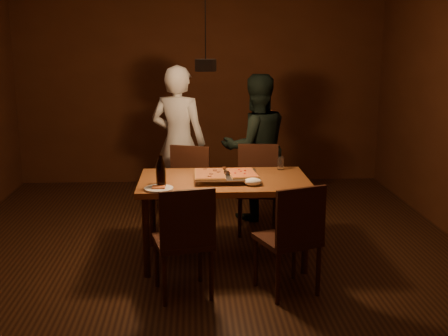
{
  "coord_description": "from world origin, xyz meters",
  "views": [
    {
      "loc": [
        -0.11,
        -4.74,
        1.96
      ],
      "look_at": [
        0.16,
        0.09,
        0.85
      ],
      "focal_mm": 45.0,
      "sensor_mm": 36.0,
      "label": 1
    }
  ],
  "objects": [
    {
      "name": "chair_near_left",
      "position": [
        -0.18,
        -0.7,
        0.54
      ],
      "size": [
        0.5,
        0.5,
        0.49
      ],
      "rotation": [
        0.0,
        0.0,
        0.23
      ],
      "color": "#38190F",
      "rests_on": "floor"
    },
    {
      "name": "pizza_tray",
      "position": [
        0.18,
        0.05,
        0.77
      ],
      "size": [
        0.56,
        0.46,
        0.05
      ],
      "primitive_type": "cube",
      "rotation": [
        0.0,
        0.0,
        -0.02
      ],
      "color": "silver",
      "rests_on": "dining_table"
    },
    {
      "name": "pizza_cheese",
      "position": [
        0.32,
        0.07,
        0.81
      ],
      "size": [
        0.27,
        0.4,
        0.02
      ],
      "primitive_type": "cube",
      "rotation": [
        0.0,
        0.0,
        0.1
      ],
      "color": "gold",
      "rests_on": "pizza_tray"
    },
    {
      "name": "dining_table",
      "position": [
        0.16,
        0.09,
        0.68
      ],
      "size": [
        1.5,
        0.9,
        0.75
      ],
      "color": "#985426",
      "rests_on": "floor"
    },
    {
      "name": "spatula",
      "position": [
        0.18,
        0.07,
        0.81
      ],
      "size": [
        0.11,
        0.25,
        0.04
      ],
      "primitive_type": null,
      "rotation": [
        0.0,
        0.0,
        0.1
      ],
      "color": "silver",
      "rests_on": "pizza_tray"
    },
    {
      "name": "water_glass_right",
      "position": [
        0.72,
        0.42,
        0.81
      ],
      "size": [
        0.06,
        0.06,
        0.12
      ],
      "primitive_type": "cylinder",
      "color": "silver",
      "rests_on": "dining_table"
    },
    {
      "name": "beer_bottle_a",
      "position": [
        -0.38,
        -0.17,
        0.89
      ],
      "size": [
        0.07,
        0.07,
        0.28
      ],
      "color": "black",
      "rests_on": "dining_table"
    },
    {
      "name": "beer_bottle_b",
      "position": [
        -0.38,
        -0.19,
        0.89
      ],
      "size": [
        0.07,
        0.07,
        0.28
      ],
      "color": "black",
      "rests_on": "dining_table"
    },
    {
      "name": "diner_white",
      "position": [
        -0.27,
        1.36,
        0.85
      ],
      "size": [
        0.72,
        0.59,
        1.7
      ],
      "primitive_type": "imported",
      "rotation": [
        0.0,
        0.0,
        2.79
      ],
      "color": "silver",
      "rests_on": "floor"
    },
    {
      "name": "pizza_meat",
      "position": [
        0.03,
        0.05,
        0.81
      ],
      "size": [
        0.27,
        0.42,
        0.02
      ],
      "primitive_type": "cube",
      "rotation": [
        0.0,
        0.0,
        -0.0
      ],
      "color": "maroon",
      "rests_on": "pizza_tray"
    },
    {
      "name": "water_glass_left",
      "position": [
        -0.39,
        -0.06,
        0.82
      ],
      "size": [
        0.08,
        0.08,
        0.13
      ],
      "primitive_type": "cylinder",
      "color": "silver",
      "rests_on": "dining_table"
    },
    {
      "name": "chair_near_right",
      "position": [
        0.64,
        -0.7,
        0.54
      ],
      "size": [
        0.54,
        0.54,
        0.49
      ],
      "rotation": [
        0.0,
        0.0,
        0.37
      ],
      "color": "#38190F",
      "rests_on": "floor"
    },
    {
      "name": "plate_slice",
      "position": [
        -0.4,
        -0.25,
        0.76
      ],
      "size": [
        0.24,
        0.24,
        0.03
      ],
      "color": "white",
      "rests_on": "dining_table"
    },
    {
      "name": "room_shell",
      "position": [
        0.0,
        0.0,
        1.4
      ],
      "size": [
        6.0,
        6.0,
        6.0
      ],
      "color": "#3D2210",
      "rests_on": "ground"
    },
    {
      "name": "chair_far_right",
      "position": [
        0.55,
        0.88,
        0.54
      ],
      "size": [
        0.46,
        0.46,
        0.49
      ],
      "rotation": [
        0.0,
        0.0,
        3.03
      ],
      "color": "#38190F",
      "rests_on": "floor"
    },
    {
      "name": "diner_dark",
      "position": [
        0.58,
        1.29,
        0.8
      ],
      "size": [
        0.9,
        0.78,
        1.6
      ],
      "primitive_type": "imported",
      "rotation": [
        0.0,
        0.0,
        3.39
      ],
      "color": "black",
      "rests_on": "floor"
    },
    {
      "name": "pendant_lamp",
      "position": [
        0.0,
        0.0,
        1.76
      ],
      "size": [
        0.18,
        0.18,
        1.1
      ],
      "color": "black",
      "rests_on": "ceiling"
    },
    {
      "name": "chair_far_left",
      "position": [
        -0.18,
        0.82,
        0.54
      ],
      "size": [
        0.53,
        0.53,
        0.49
      ],
      "rotation": [
        0.0,
        0.0,
        2.81
      ],
      "color": "#38190F",
      "rests_on": "floor"
    },
    {
      "name": "napkin",
      "position": [
        0.39,
        -0.15,
        0.78
      ],
      "size": [
        0.15,
        0.12,
        0.06
      ],
      "primitive_type": "ellipsoid",
      "color": "white",
      "rests_on": "dining_table"
    }
  ]
}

